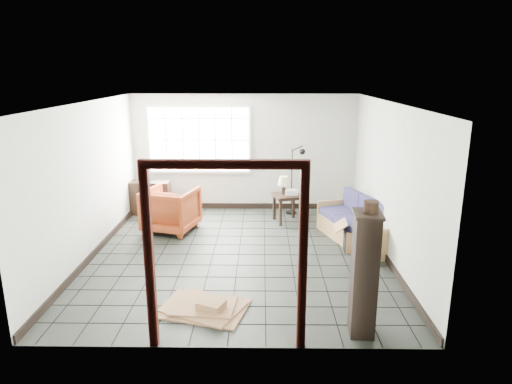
{
  "coord_description": "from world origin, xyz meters",
  "views": [
    {
      "loc": [
        0.4,
        -7.36,
        3.1
      ],
      "look_at": [
        0.29,
        0.3,
        1.05
      ],
      "focal_mm": 32.0,
      "sensor_mm": 36.0,
      "label": 1
    }
  ],
  "objects_px": {
    "armchair": "(171,207)",
    "tall_shelf": "(364,273)",
    "futon_sofa": "(359,226)",
    "side_table": "(287,199)"
  },
  "relations": [
    {
      "from": "side_table",
      "to": "tall_shelf",
      "type": "distance_m",
      "value": 4.26
    },
    {
      "from": "side_table",
      "to": "tall_shelf",
      "type": "height_order",
      "value": "tall_shelf"
    },
    {
      "from": "armchair",
      "to": "side_table",
      "type": "distance_m",
      "value": 2.4
    },
    {
      "from": "tall_shelf",
      "to": "side_table",
      "type": "bearing_deg",
      "value": 103.71
    },
    {
      "from": "armchair",
      "to": "tall_shelf",
      "type": "relative_size",
      "value": 0.63
    },
    {
      "from": "futon_sofa",
      "to": "side_table",
      "type": "bearing_deg",
      "value": 118.88
    },
    {
      "from": "futon_sofa",
      "to": "tall_shelf",
      "type": "bearing_deg",
      "value": -120.01
    },
    {
      "from": "futon_sofa",
      "to": "side_table",
      "type": "relative_size",
      "value": 3.02
    },
    {
      "from": "futon_sofa",
      "to": "armchair",
      "type": "relative_size",
      "value": 2.1
    },
    {
      "from": "futon_sofa",
      "to": "armchair",
      "type": "xyz_separation_m",
      "value": [
        -3.6,
        0.58,
        0.18
      ]
    }
  ]
}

